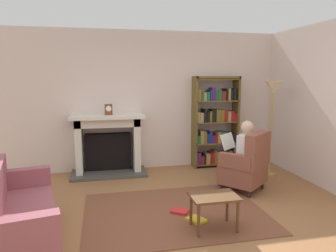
# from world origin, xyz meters

# --- Properties ---
(ground) EXTENTS (14.00, 14.00, 0.00)m
(ground) POSITION_xyz_m (0.00, 0.00, 0.00)
(ground) COLOR #98643C
(back_wall) EXTENTS (5.60, 0.10, 2.70)m
(back_wall) POSITION_xyz_m (0.00, 2.55, 1.35)
(back_wall) COLOR beige
(back_wall) RESTS_ON ground
(side_wall_right) EXTENTS (0.10, 5.20, 2.70)m
(side_wall_right) POSITION_xyz_m (2.65, 1.25, 1.35)
(side_wall_right) COLOR beige
(side_wall_right) RESTS_ON ground
(area_rug) EXTENTS (2.40, 1.80, 0.01)m
(area_rug) POSITION_xyz_m (0.00, 0.30, 0.01)
(area_rug) COLOR brown
(area_rug) RESTS_ON ground
(fireplace) EXTENTS (1.38, 0.64, 1.13)m
(fireplace) POSITION_xyz_m (-0.82, 2.30, 0.60)
(fireplace) COLOR #4C4742
(fireplace) RESTS_ON ground
(mantel_clock) EXTENTS (0.14, 0.14, 0.20)m
(mantel_clock) POSITION_xyz_m (-0.80, 2.20, 1.23)
(mantel_clock) COLOR brown
(mantel_clock) RESTS_ON fireplace
(bookshelf) EXTENTS (0.92, 0.32, 1.83)m
(bookshelf) POSITION_xyz_m (1.33, 2.33, 0.89)
(bookshelf) COLOR brown
(bookshelf) RESTS_ON ground
(armchair_reading) EXTENTS (0.89, 0.89, 0.97)m
(armchair_reading) POSITION_xyz_m (1.32, 0.88, 0.42)
(armchair_reading) COLOR #331E14
(armchair_reading) RESTS_ON ground
(seated_reader) EXTENTS (0.57, 0.59, 1.14)m
(seated_reader) POSITION_xyz_m (1.25, 0.97, 0.62)
(seated_reader) COLOR white
(seated_reader) RESTS_ON ground
(sofa_floral) EXTENTS (1.04, 1.81, 0.85)m
(sofa_floral) POSITION_xyz_m (-1.88, -0.13, 0.32)
(sofa_floral) COLOR #98505A
(sofa_floral) RESTS_ON ground
(side_table) EXTENTS (0.56, 0.39, 0.43)m
(side_table) POSITION_xyz_m (0.35, -0.25, 0.36)
(side_table) COLOR brown
(side_table) RESTS_ON ground
(scattered_books) EXTENTS (0.42, 0.56, 0.03)m
(scattered_books) POSITION_xyz_m (0.13, 0.14, 0.03)
(scattered_books) COLOR red
(scattered_books) RESTS_ON area_rug
(floor_lamp) EXTENTS (0.32, 0.32, 1.75)m
(floor_lamp) POSITION_xyz_m (2.11, 1.54, 1.48)
(floor_lamp) COLOR #B7933F
(floor_lamp) RESTS_ON ground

